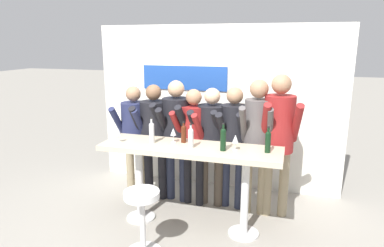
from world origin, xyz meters
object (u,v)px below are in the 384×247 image
at_px(person_center, 193,135).
at_px(person_right, 233,135).
at_px(bar_stool, 142,213).
at_px(person_far_right, 257,132).
at_px(tasting_table, 190,160).
at_px(wine_glass_1, 235,139).
at_px(wine_glass_0, 173,132).
at_px(wine_bottle_4, 268,141).
at_px(person_rightmost, 279,131).
at_px(wine_bottle_0, 184,133).
at_px(wine_bottle_1, 191,137).
at_px(person_left, 154,130).
at_px(wine_bottle_2, 152,132).
at_px(person_far_left, 134,130).
at_px(wine_glass_2, 118,132).
at_px(wine_bottle_3, 223,138).
at_px(person_center_left, 176,128).
at_px(person_center_right, 212,135).

relative_size(person_center, person_right, 0.98).
bearing_deg(bar_stool, person_far_right, 50.38).
xyz_separation_m(tasting_table, wine_glass_1, (0.53, 0.01, 0.30)).
distance_m(person_center, wine_glass_1, 0.88).
bearing_deg(tasting_table, wine_glass_0, 157.70).
bearing_deg(wine_glass_1, wine_bottle_4, 3.37).
relative_size(bar_stool, person_rightmost, 0.39).
bearing_deg(wine_bottle_0, bar_stool, -103.28).
bearing_deg(bar_stool, person_rightmost, 44.27).
bearing_deg(wine_bottle_4, wine_bottle_1, -175.18).
relative_size(bar_stool, person_right, 0.44).
distance_m(person_left, wine_glass_1, 1.37).
xyz_separation_m(wine_bottle_0, wine_bottle_2, (-0.36, -0.13, 0.02)).
bearing_deg(person_far_left, wine_glass_2, -75.11).
distance_m(person_far_right, wine_bottle_0, 0.92).
distance_m(person_right, wine_bottle_3, 0.69).
distance_m(wine_glass_0, wine_glass_1, 0.77).
bearing_deg(wine_bottle_2, person_center, 59.13).
xyz_separation_m(tasting_table, bar_stool, (-0.31, -0.68, -0.37)).
height_order(person_far_left, person_center, same).
height_order(wine_bottle_0, wine_glass_2, wine_bottle_0).
bearing_deg(person_center, person_rightmost, 9.70).
bearing_deg(wine_bottle_4, wine_bottle_0, 174.21).
bearing_deg(person_right, person_center, -164.88).
bearing_deg(wine_glass_2, person_center_left, 56.45).
bearing_deg(wine_glass_0, wine_bottle_1, -28.46).
xyz_separation_m(tasting_table, wine_bottle_3, (0.40, -0.05, 0.31)).
distance_m(person_center_right, wine_glass_1, 0.77).
height_order(person_center, wine_bottle_2, person_center).
distance_m(person_center, wine_bottle_3, 0.83).
relative_size(person_far_left, person_center_right, 0.99).
bearing_deg(person_center_left, person_center_right, 8.26).
relative_size(tasting_table, person_far_right, 1.20).
xyz_separation_m(person_rightmost, wine_glass_0, (-1.20, -0.46, 0.01)).
bearing_deg(person_rightmost, wine_glass_0, -168.01).
height_order(tasting_table, person_center_left, person_center_left).
xyz_separation_m(person_far_left, person_far_right, (1.71, -0.07, 0.11)).
bearing_deg(wine_glass_1, person_far_right, 71.35).
height_order(wine_bottle_4, wine_glass_0, wine_bottle_4).
distance_m(person_far_left, person_rightmost, 1.98).
relative_size(wine_bottle_0, wine_glass_0, 1.43).
bearing_deg(wine_bottle_0, wine_bottle_4, -5.79).
height_order(person_far_right, wine_bottle_1, person_far_right).
bearing_deg(person_center, wine_bottle_2, -110.43).
xyz_separation_m(person_rightmost, wine_glass_2, (-1.83, -0.66, 0.01)).
height_order(wine_bottle_2, wine_glass_1, wine_bottle_2).
bearing_deg(wine_bottle_1, bar_stool, -117.56).
relative_size(person_far_left, wine_glass_0, 9.03).
distance_m(person_left, person_right, 1.10).
bearing_deg(bar_stool, person_right, 61.70).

